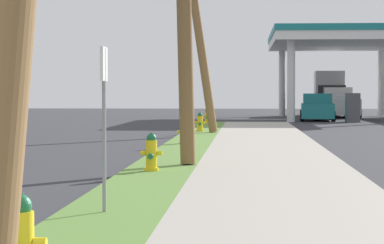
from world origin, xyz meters
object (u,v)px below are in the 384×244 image
at_px(fire_hydrant_fourth, 200,123).
at_px(car_teal_by_near_pump, 317,108).
at_px(fire_hydrant_fifth, 207,117).
at_px(truck_white_at_forecourt, 338,103).
at_px(truck_black_on_apron, 329,94).
at_px(utility_pole_background, 198,25).
at_px(fire_hydrant_second, 151,154).
at_px(fire_hydrant_third, 184,133).
at_px(street_sign_post, 104,94).

bearing_deg(fire_hydrant_fourth, car_teal_by_near_pump, 69.53).
height_order(fire_hydrant_fifth, truck_white_at_forecourt, truck_white_at_forecourt).
relative_size(truck_white_at_forecourt, truck_black_on_apron, 0.85).
bearing_deg(utility_pole_background, fire_hydrant_second, -90.08).
relative_size(fire_hydrant_fifth, utility_pole_background, 0.09).
distance_m(fire_hydrant_fourth, utility_pole_background, 3.90).
distance_m(fire_hydrant_third, fire_hydrant_fifth, 16.04).
bearing_deg(utility_pole_background, fire_hydrant_fourth, 87.76).
relative_size(street_sign_post, truck_black_on_apron, 0.33).
distance_m(fire_hydrant_third, street_sign_post, 14.28).
bearing_deg(utility_pole_background, truck_black_on_apron, 74.16).
bearing_deg(fire_hydrant_second, street_sign_post, -89.77).
xyz_separation_m(fire_hydrant_fifth, car_teal_by_near_pump, (6.00, 7.65, 0.28)).
height_order(street_sign_post, truck_white_at_forecourt, street_sign_post).
relative_size(car_teal_by_near_pump, truck_white_at_forecourt, 0.84).
relative_size(fire_hydrant_second, truck_white_at_forecourt, 0.14).
relative_size(fire_hydrant_fourth, truck_white_at_forecourt, 0.14).
xyz_separation_m(fire_hydrant_second, fire_hydrant_fourth, (0.06, 16.48, 0.00)).
distance_m(fire_hydrant_fifth, truck_white_at_forecourt, 16.34).
xyz_separation_m(fire_hydrant_fifth, utility_pole_background, (0.04, -9.23, 3.77)).
bearing_deg(fire_hydrant_second, truck_black_on_apron, 79.75).
bearing_deg(fire_hydrant_second, fire_hydrant_fourth, 89.79).
distance_m(fire_hydrant_second, utility_pole_background, 15.91).
xyz_separation_m(car_teal_by_near_pump, truck_white_at_forecourt, (1.93, 6.63, 0.19)).
bearing_deg(fire_hydrant_fourth, street_sign_post, -90.10).
xyz_separation_m(fire_hydrant_fourth, truck_black_on_apron, (7.61, 25.95, 1.04)).
bearing_deg(street_sign_post, fire_hydrant_third, 90.07).
height_order(fire_hydrant_third, truck_white_at_forecourt, truck_white_at_forecourt).
distance_m(car_teal_by_near_pump, truck_black_on_apron, 10.26).
bearing_deg(truck_white_at_forecourt, truck_black_on_apron, 93.91).
relative_size(fire_hydrant_fourth, fire_hydrant_fifth, 1.00).
bearing_deg(truck_black_on_apron, fire_hydrant_third, -102.79).
height_order(utility_pole_background, street_sign_post, utility_pole_background).
bearing_deg(fire_hydrant_third, fire_hydrant_second, -90.04).
relative_size(fire_hydrant_second, utility_pole_background, 0.09).
relative_size(fire_hydrant_third, truck_black_on_apron, 0.11).
bearing_deg(utility_pole_background, truck_white_at_forecourt, 71.44).
height_order(fire_hydrant_third, street_sign_post, street_sign_post).
height_order(fire_hydrant_third, fire_hydrant_fourth, same).
distance_m(utility_pole_background, truck_black_on_apron, 28.17).
bearing_deg(utility_pole_background, fire_hydrant_third, -90.13).
bearing_deg(truck_black_on_apron, truck_white_at_forecourt, -86.09).
xyz_separation_m(fire_hydrant_second, truck_white_at_forecourt, (7.91, 38.96, 0.47)).
height_order(street_sign_post, truck_black_on_apron, truck_black_on_apron).
distance_m(fire_hydrant_second, street_sign_post, 5.71).
height_order(fire_hydrant_fourth, utility_pole_background, utility_pole_background).
bearing_deg(truck_black_on_apron, utility_pole_background, -105.84).
distance_m(street_sign_post, car_teal_by_near_pump, 38.40).
relative_size(fire_hydrant_third, utility_pole_background, 0.09).
bearing_deg(fire_hydrant_third, utility_pole_background, 89.87).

